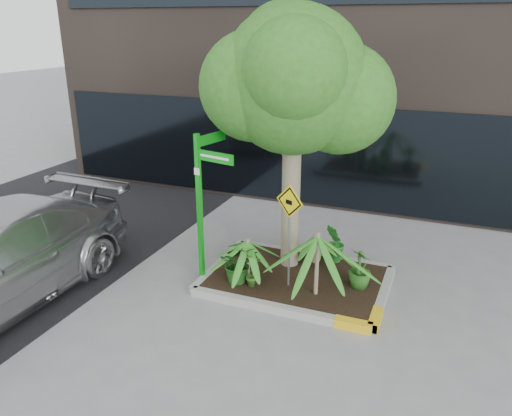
% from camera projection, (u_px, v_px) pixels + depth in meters
% --- Properties ---
extents(ground, '(80.00, 80.00, 0.00)m').
position_uv_depth(ground, '(281.00, 289.00, 9.19)').
color(ground, gray).
rests_on(ground, ground).
extents(asphalt_road, '(7.00, 80.00, 0.01)m').
position_uv_depth(asphalt_road, '(14.00, 236.00, 11.47)').
color(asphalt_road, black).
rests_on(asphalt_road, ground).
extents(planter, '(3.35, 2.36, 0.15)m').
position_uv_depth(planter, '(298.00, 279.00, 9.31)').
color(planter, '#9E9E99').
rests_on(planter, ground).
extents(tree, '(3.35, 2.97, 5.02)m').
position_uv_depth(tree, '(294.00, 80.00, 8.64)').
color(tree, gray).
rests_on(tree, ground).
extents(palm_front, '(1.31, 1.31, 1.46)m').
position_uv_depth(palm_front, '(318.00, 236.00, 8.35)').
color(palm_front, gray).
rests_on(palm_front, ground).
extents(palm_left, '(0.91, 0.91, 1.01)m').
position_uv_depth(palm_left, '(248.00, 242.00, 8.98)').
color(palm_left, gray).
rests_on(palm_left, ground).
extents(palm_back, '(0.69, 0.69, 0.77)m').
position_uv_depth(palm_back, '(315.00, 236.00, 9.68)').
color(palm_back, gray).
rests_on(palm_back, ground).
extents(shrub_a, '(0.94, 0.94, 0.76)m').
position_uv_depth(shrub_a, '(238.00, 263.00, 9.02)').
color(shrub_a, '#1C4E16').
rests_on(shrub_a, planter).
extents(shrub_b, '(0.58, 0.58, 0.74)m').
position_uv_depth(shrub_b, '(360.00, 268.00, 8.83)').
color(shrub_b, '#285D1C').
rests_on(shrub_b, planter).
extents(shrub_c, '(0.39, 0.39, 0.66)m').
position_uv_depth(shrub_c, '(252.00, 269.00, 8.88)').
color(shrub_c, '#2E601E').
rests_on(shrub_c, planter).
extents(shrub_d, '(0.55, 0.55, 0.81)m').
position_uv_depth(shrub_d, '(335.00, 243.00, 9.75)').
color(shrub_d, '#1E681E').
rests_on(shrub_d, planter).
extents(street_sign_post, '(0.82, 0.95, 2.84)m').
position_uv_depth(street_sign_post, '(203.00, 194.00, 8.85)').
color(street_sign_post, '#0D9616').
rests_on(street_sign_post, ground).
extents(cattle_sign, '(0.55, 0.24, 1.90)m').
position_uv_depth(cattle_sign, '(289.00, 219.00, 8.56)').
color(cattle_sign, slate).
rests_on(cattle_sign, ground).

